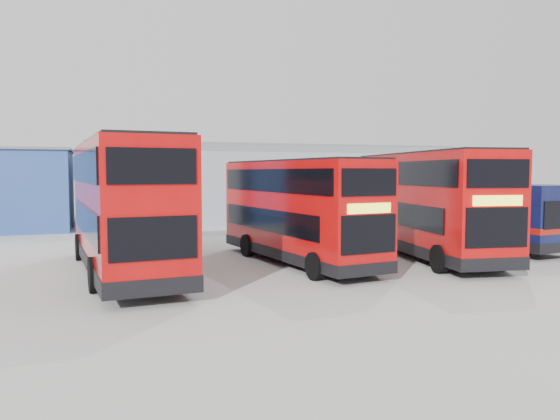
{
  "coord_description": "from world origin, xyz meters",
  "views": [
    {
      "loc": [
        -6.43,
        -20.59,
        3.67
      ],
      "look_at": [
        0.73,
        0.67,
        2.1
      ],
      "focal_mm": 35.0,
      "sensor_mm": 36.0,
      "label": 1
    }
  ],
  "objects_px": {
    "double_decker_left": "(124,208)",
    "double_decker_right": "(426,205)",
    "double_decker_centre": "(297,212)",
    "single_decker_blue": "(460,214)",
    "maintenance_shed": "(289,185)"
  },
  "relations": [
    {
      "from": "double_decker_left",
      "to": "double_decker_right",
      "type": "distance_m",
      "value": 12.51
    },
    {
      "from": "double_decker_left",
      "to": "double_decker_centre",
      "type": "height_order",
      "value": "double_decker_left"
    },
    {
      "from": "double_decker_right",
      "to": "single_decker_blue",
      "type": "height_order",
      "value": "double_decker_right"
    },
    {
      "from": "double_decker_left",
      "to": "double_decker_right",
      "type": "relative_size",
      "value": 1.05
    },
    {
      "from": "maintenance_shed",
      "to": "double_decker_centre",
      "type": "distance_m",
      "value": 21.29
    },
    {
      "from": "double_decker_right",
      "to": "single_decker_blue",
      "type": "relative_size",
      "value": 0.93
    },
    {
      "from": "double_decker_left",
      "to": "maintenance_shed",
      "type": "bearing_deg",
      "value": -128.69
    },
    {
      "from": "double_decker_left",
      "to": "single_decker_blue",
      "type": "distance_m",
      "value": 16.78
    },
    {
      "from": "double_decker_left",
      "to": "single_decker_blue",
      "type": "height_order",
      "value": "double_decker_left"
    },
    {
      "from": "double_decker_left",
      "to": "single_decker_blue",
      "type": "bearing_deg",
      "value": -175.18
    },
    {
      "from": "double_decker_centre",
      "to": "double_decker_right",
      "type": "distance_m",
      "value": 5.83
    },
    {
      "from": "double_decker_left",
      "to": "double_decker_centre",
      "type": "bearing_deg",
      "value": 176.63
    },
    {
      "from": "double_decker_centre",
      "to": "single_decker_blue",
      "type": "bearing_deg",
      "value": 7.44
    },
    {
      "from": "maintenance_shed",
      "to": "double_decker_left",
      "type": "relative_size",
      "value": 2.67
    },
    {
      "from": "maintenance_shed",
      "to": "double_decker_right",
      "type": "xyz_separation_m",
      "value": [
        -1.01,
        -20.46,
        -0.37
      ]
    }
  ]
}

